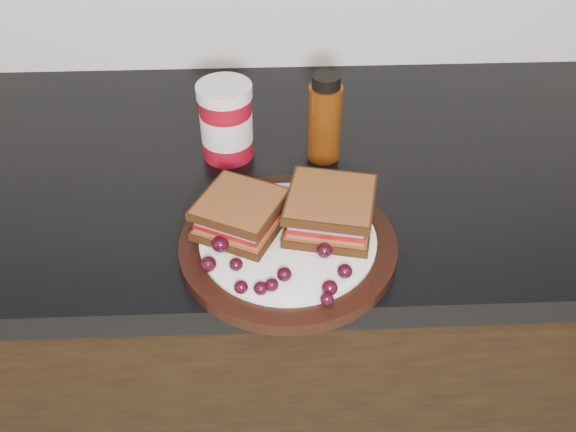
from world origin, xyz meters
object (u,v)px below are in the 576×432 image
(sandwich_left, at_px, (240,214))
(plate, at_px, (288,246))
(oil_bottle, at_px, (325,118))
(condiment_jar, at_px, (226,121))

(sandwich_left, bearing_deg, plate, 6.67)
(oil_bottle, bearing_deg, sandwich_left, -123.19)
(sandwich_left, height_order, oil_bottle, oil_bottle)
(plate, height_order, condiment_jar, condiment_jar)
(sandwich_left, xyz_separation_m, oil_bottle, (0.12, 0.19, 0.02))
(plate, bearing_deg, oil_bottle, 73.28)
(plate, xyz_separation_m, oil_bottle, (0.06, 0.21, 0.06))
(sandwich_left, distance_m, oil_bottle, 0.23)
(condiment_jar, xyz_separation_m, oil_bottle, (0.15, -0.01, 0.01))
(plate, distance_m, condiment_jar, 0.24)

